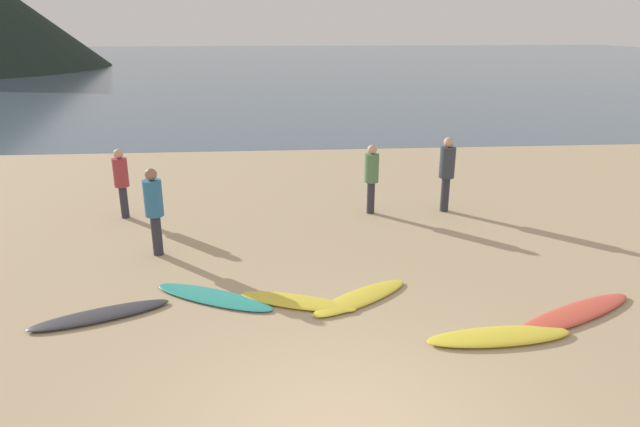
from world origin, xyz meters
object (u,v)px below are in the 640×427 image
Objects in this scene: surfboard_5 at (574,314)px; person_3 at (121,178)px; person_0 at (447,168)px; surfboard_3 at (361,297)px; surfboard_0 at (101,315)px; surfboard_2 at (297,301)px; person_1 at (154,205)px; surfboard_4 at (499,336)px; person_2 at (371,173)px; surfboard_1 at (214,297)px.

surfboard_5 is 9.64m from person_3.
person_0 is (-0.51, 5.15, 1.01)m from surfboard_5.
surfboard_5 reaches higher than surfboard_3.
surfboard_0 reaches higher than surfboard_2.
surfboard_4 is at bearing -56.87° from person_1.
person_2 is 1.02× the size of person_3.
person_1 is at bearing -178.86° from person_2.
surfboard_4 is 0.83× the size of surfboard_5.
surfboard_4 reaches higher than surfboard_2.
person_1 is (-5.41, 3.54, 0.97)m from surfboard_4.
surfboard_5 reaches higher than surfboard_2.
surfboard_1 is 5.67m from surfboard_5.
surfboard_5 is 1.42× the size of person_0.
surfboard_0 is 1.19× the size of person_1.
surfboard_1 is (1.66, 0.47, -0.01)m from surfboard_0.
surfboard_2 is at bearing 152.11° from surfboard_4.
surfboard_0 reaches higher than surfboard_1.
person_3 is at bearing -163.88° from person_0.
person_0 reaches higher than surfboard_0.
surfboard_0 is 1.06× the size of surfboard_2.
surfboard_4 is 1.51m from surfboard_5.
person_3 is at bearing 102.21° from surfboard_3.
surfboard_3 is 3.29m from surfboard_5.
surfboard_4 is 5.84m from person_2.
surfboard_3 is 1.19× the size of person_2.
surfboard_3 is (1.04, 0.06, -0.00)m from surfboard_2.
person_3 reaches higher than surfboard_5.
person_1 is (0.41, 2.43, 0.98)m from surfboard_0.
surfboard_1 is at bearing 156.07° from surfboard_4.
person_1 reaches higher than surfboard_4.
surfboard_1 is at bearing -123.78° from person_0.
surfboard_2 is 5.97m from person_3.
surfboard_5 is (7.24, -0.57, 0.00)m from surfboard_0.
surfboard_1 is 1.33× the size of person_2.
surfboard_5 is (3.18, -0.82, 0.01)m from surfboard_3.
person_0 reaches higher than surfboard_4.
person_0 is at bearing -97.58° from person_3.
surfboard_3 is 1.14× the size of person_1.
person_0 reaches higher than person_3.
surfboard_4 reaches higher than surfboard_0.
surfboard_1 is 5.34m from person_2.
person_2 is at bearing -97.96° from person_3.
person_3 is at bearing 148.39° from surfboard_1.
surfboard_1 is 4.98m from person_3.
person_2 is at bearing -162.67° from person_0.
surfboard_2 is 1.19× the size of person_2.
person_2 is at bearing 80.02° from surfboard_1.
person_3 is at bearing 121.20° from surfboard_5.
surfboard_2 is 3.57m from person_1.
surfboard_5 is 1.55× the size of person_2.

